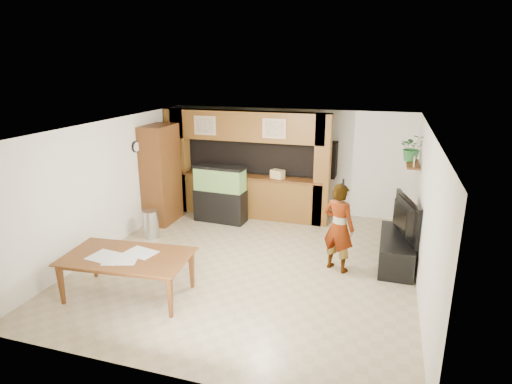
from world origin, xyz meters
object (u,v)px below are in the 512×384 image
(pantry_cabinet, at_px, (161,174))
(person, at_px, (339,227))
(dining_table, at_px, (128,277))
(television, at_px, (399,218))
(aquarium, at_px, (220,194))

(pantry_cabinet, xyz_separation_m, person, (4.31, -1.33, -0.33))
(pantry_cabinet, distance_m, person, 4.52)
(pantry_cabinet, height_order, dining_table, pantry_cabinet)
(television, xyz_separation_m, dining_table, (-4.16, -2.57, -0.57))
(television, xyz_separation_m, person, (-1.04, -0.58, -0.09))
(pantry_cabinet, relative_size, television, 1.77)
(television, height_order, person, person)
(pantry_cabinet, relative_size, aquarium, 1.70)
(television, distance_m, dining_table, 4.92)
(aquarium, height_order, dining_table, aquarium)
(television, bearing_deg, person, 103.86)
(pantry_cabinet, distance_m, aquarium, 1.46)
(aquarium, bearing_deg, dining_table, -88.36)
(pantry_cabinet, height_order, aquarium, pantry_cabinet)
(aquarium, height_order, television, aquarium)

